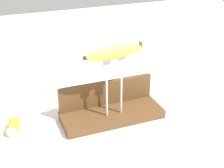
# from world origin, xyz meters

# --- Properties ---
(ground_plane) EXTENTS (3.00, 3.00, 0.00)m
(ground_plane) POSITION_xyz_m (0.00, 0.00, 0.00)
(ground_plane) COLOR silver
(wooden_board) EXTENTS (0.33, 0.13, 0.03)m
(wooden_board) POSITION_xyz_m (0.00, 0.00, 0.01)
(wooden_board) COLOR brown
(wooden_board) RESTS_ON ground
(board_backstop) EXTENTS (0.33, 0.02, 0.08)m
(board_backstop) POSITION_xyz_m (0.00, 0.05, 0.07)
(board_backstop) COLOR brown
(board_backstop) RESTS_ON wooden_board
(fork_stand_center) EXTENTS (0.08, 0.01, 0.19)m
(fork_stand_center) POSITION_xyz_m (0.00, -0.02, 0.14)
(fork_stand_center) COLOR #B2B2B7
(fork_stand_center) RESTS_ON wooden_board
(banana_raised_center) EXTENTS (0.20, 0.06, 0.04)m
(banana_raised_center) POSITION_xyz_m (-0.00, -0.02, 0.24)
(banana_raised_center) COLOR #DBD147
(banana_raised_center) RESTS_ON fork_stand_center
(banana_chunk_near) EXTENTS (0.05, 0.07, 0.04)m
(banana_chunk_near) POSITION_xyz_m (-0.31, 0.04, 0.02)
(banana_chunk_near) COLOR gold
(banana_chunk_near) RESTS_ON ground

